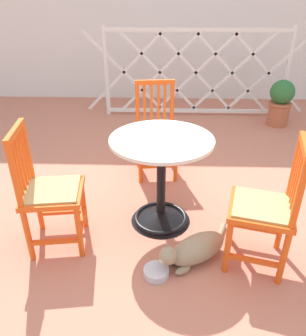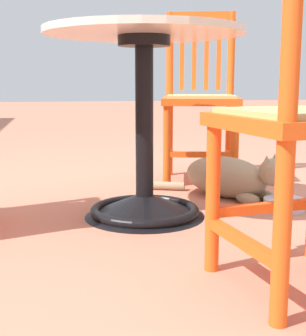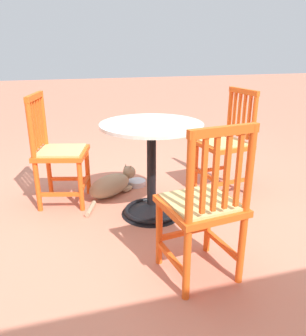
% 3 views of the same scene
% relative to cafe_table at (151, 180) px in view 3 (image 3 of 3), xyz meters
% --- Properties ---
extents(ground_plane, '(24.00, 24.00, 0.00)m').
position_rel_cafe_table_xyz_m(ground_plane, '(0.02, 0.00, -0.28)').
color(ground_plane, '#C6755B').
extents(cafe_table, '(0.76, 0.76, 0.73)m').
position_rel_cafe_table_xyz_m(cafe_table, '(0.00, 0.00, 0.00)').
color(cafe_table, black).
rests_on(cafe_table, ground_plane).
extents(orange_chair_near_fence, '(0.45, 0.45, 0.91)m').
position_rel_cafe_table_xyz_m(orange_chair_near_fence, '(-0.06, 0.82, 0.15)').
color(orange_chair_near_fence, '#EA5619').
rests_on(orange_chair_near_fence, ground_plane).
extents(orange_chair_by_planter, '(0.45, 0.45, 0.91)m').
position_rel_cafe_table_xyz_m(orange_chair_by_planter, '(-0.77, -0.28, 0.15)').
color(orange_chair_by_planter, '#EA5619').
rests_on(orange_chair_by_planter, ground_plane).
extents(orange_chair_facing_out, '(0.49, 0.49, 0.91)m').
position_rel_cafe_table_xyz_m(orange_chair_facing_out, '(0.67, -0.43, 0.15)').
color(orange_chair_facing_out, '#EA5619').
rests_on(orange_chair_facing_out, ground_plane).
extents(tabby_cat, '(0.53, 0.57, 0.23)m').
position_rel_cafe_table_xyz_m(tabby_cat, '(0.23, -0.45, -0.19)').
color(tabby_cat, '#9E896B').
rests_on(tabby_cat, ground_plane).
extents(pet_water_bowl, '(0.17, 0.17, 0.05)m').
position_rel_cafe_table_xyz_m(pet_water_bowl, '(-0.02, -0.59, -0.26)').
color(pet_water_bowl, silver).
rests_on(pet_water_bowl, ground_plane).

